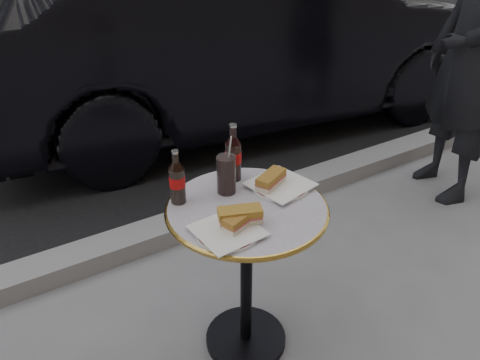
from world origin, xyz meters
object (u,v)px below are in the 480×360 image
cola_glass (226,174)px  cola_bottle_right (233,152)px  plate_right (280,186)px  pedestrian (473,57)px  plate_left (227,232)px  parked_car (249,38)px  cola_bottle_left (177,177)px  bistro_table (246,279)px

cola_glass → cola_bottle_right: bearing=44.4°
plate_right → pedestrian: (1.70, 0.37, 0.19)m
plate_left → parked_car: size_ratio=0.05×
parked_car → pedestrian: pedestrian is taller
parked_car → cola_glass: bearing=152.2°
cola_bottle_left → cola_glass: size_ratio=1.39×
bistro_table → plate_right: (0.19, 0.04, 0.37)m
plate_left → cola_bottle_left: cola_bottle_left is taller
cola_bottle_left → plate_right: bearing=-16.6°
plate_right → cola_bottle_left: 0.42m
plate_right → cola_glass: cola_glass is taller
cola_bottle_right → pedestrian: 1.84m
plate_left → cola_bottle_left: bearing=101.4°
pedestrian → parked_car: bearing=-146.8°
plate_left → cola_bottle_right: bearing=55.9°
cola_bottle_left → cola_bottle_right: bearing=8.8°
cola_bottle_left → pedestrian: bearing=6.9°
cola_bottle_left → pedestrian: pedestrian is taller
bistro_table → cola_bottle_left: 0.54m
cola_bottle_right → cola_glass: (-0.08, -0.08, -0.04)m
cola_bottle_right → cola_glass: 0.12m
bistro_table → cola_bottle_right: cola_bottle_right is taller
bistro_table → plate_right: 0.42m
cola_bottle_left → cola_bottle_right: (0.27, 0.04, 0.01)m
cola_glass → parked_car: size_ratio=0.03×
bistro_table → pedestrian: pedestrian is taller
cola_bottle_left → cola_glass: bearing=-9.9°
plate_left → parked_car: bearing=55.8°
plate_right → pedestrian: 1.75m
cola_bottle_left → cola_glass: cola_bottle_left is taller
bistro_table → parked_car: size_ratio=0.16×
cola_bottle_left → pedestrian: 2.11m
plate_left → plate_right: (0.34, 0.16, 0.00)m
cola_bottle_right → cola_bottle_left: bearing=-171.2°
plate_right → parked_car: 2.47m
cola_glass → pedestrian: 1.93m
bistro_table → parked_car: (1.41, 2.19, 0.39)m
plate_left → cola_bottle_left: size_ratio=1.02×
cola_bottle_left → pedestrian: (2.09, 0.25, 0.08)m
bistro_table → plate_left: bearing=-143.2°
plate_right → parked_car: bearing=60.3°
bistro_table → cola_glass: 0.46m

